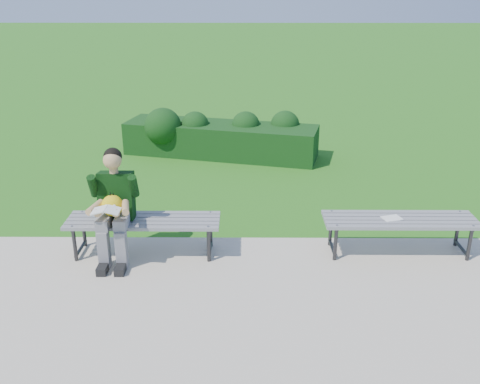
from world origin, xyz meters
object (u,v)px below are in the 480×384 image
Objects in this scene: hedge at (218,136)px; paper_sheet at (392,218)px; bench_right at (400,223)px; seated_boy at (114,203)px; bench_left at (143,223)px.

hedge is 14.43× the size of paper_sheet.
bench_right is 3.35m from seated_boy.
bench_left is (-0.69, -4.03, 0.04)m from hedge.
seated_boy reaches higher than hedge.
bench_left is 0.43m from seated_boy.
bench_right is at bearing -59.51° from hedge.
hedge is at bearing 76.47° from seated_boy.
hedge is at bearing 80.25° from bench_left.
paper_sheet is (3.24, 0.14, -0.24)m from seated_boy.
seated_boy is at bearing -177.54° from paper_sheet.
bench_left reaches higher than paper_sheet.
hedge is 4.09m from bench_left.
bench_left is 1.00× the size of bench_right.
seated_boy is (-0.99, -4.12, 0.34)m from hedge.
paper_sheet is at bearing -180.00° from bench_right.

